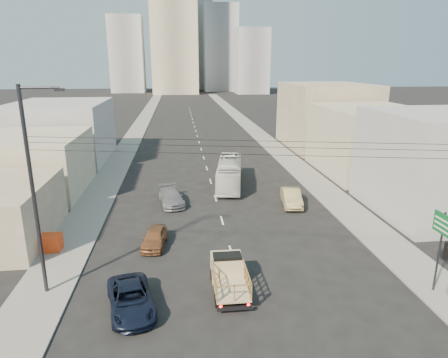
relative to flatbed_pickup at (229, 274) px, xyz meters
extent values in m
plane|color=black|center=(0.80, -3.03, -1.09)|extent=(420.00, 420.00, 0.00)
cube|color=gray|center=(-10.95, 66.97, -1.03)|extent=(3.50, 180.00, 0.12)
cube|color=gray|center=(12.55, 66.97, -1.03)|extent=(3.50, 180.00, 0.12)
cube|color=silver|center=(0.80, -1.03, -1.09)|extent=(0.15, 2.00, 0.01)
cube|color=silver|center=(0.80, 4.97, -1.09)|extent=(0.15, 2.00, 0.01)
cube|color=silver|center=(0.80, 10.97, -1.09)|extent=(0.15, 2.00, 0.01)
cube|color=silver|center=(0.80, 16.97, -1.09)|extent=(0.15, 2.00, 0.01)
cube|color=silver|center=(0.80, 22.97, -1.09)|extent=(0.15, 2.00, 0.01)
cube|color=silver|center=(0.80, 28.97, -1.09)|extent=(0.15, 2.00, 0.01)
cube|color=silver|center=(0.80, 34.97, -1.09)|extent=(0.15, 2.00, 0.01)
cube|color=silver|center=(0.80, 40.97, -1.09)|extent=(0.15, 2.00, 0.01)
cube|color=silver|center=(0.80, 46.97, -1.09)|extent=(0.15, 2.00, 0.01)
cube|color=silver|center=(0.80, 52.97, -1.09)|extent=(0.15, 2.00, 0.01)
cube|color=silver|center=(0.80, 58.97, -1.09)|extent=(0.15, 2.00, 0.01)
cube|color=silver|center=(0.80, 64.97, -1.09)|extent=(0.15, 2.00, 0.01)
cube|color=silver|center=(0.80, 70.97, -1.09)|extent=(0.15, 2.00, 0.01)
cube|color=silver|center=(0.80, 76.97, -1.09)|extent=(0.15, 2.00, 0.01)
cube|color=silver|center=(0.80, 82.97, -1.09)|extent=(0.15, 2.00, 0.01)
cube|color=silver|center=(0.80, 88.97, -1.09)|extent=(0.15, 2.00, 0.01)
cube|color=silver|center=(0.80, 94.97, -1.09)|extent=(0.15, 2.00, 0.01)
cube|color=silver|center=(0.80, 100.97, -1.09)|extent=(0.15, 2.00, 0.01)
cube|color=tan|center=(0.00, -0.90, -0.39)|extent=(1.90, 3.00, 0.12)
cube|color=tan|center=(0.00, 1.10, -0.14)|extent=(1.90, 1.60, 1.50)
cube|color=black|center=(0.00, 0.85, 0.46)|extent=(1.70, 0.90, 0.70)
cube|color=#2D2D33|center=(0.00, -2.45, -0.69)|extent=(1.90, 0.12, 0.22)
cube|color=#FF0C0C|center=(-0.75, -2.45, -0.54)|extent=(0.15, 0.05, 0.12)
cube|color=#FF0C0C|center=(0.75, -2.45, -0.54)|extent=(0.15, 0.05, 0.12)
cylinder|color=black|center=(-0.85, 1.20, -0.71)|extent=(0.25, 0.76, 0.76)
cylinder|color=black|center=(0.85, 1.20, -0.71)|extent=(0.25, 0.76, 0.76)
cylinder|color=black|center=(-0.85, -1.60, -0.71)|extent=(0.25, 0.76, 0.76)
cylinder|color=black|center=(0.85, -1.60, -0.71)|extent=(0.25, 0.76, 0.76)
imported|color=black|center=(-5.55, -1.37, -0.41)|extent=(3.31, 5.33, 1.38)
imported|color=silver|center=(2.77, 21.19, 0.36)|extent=(4.11, 10.73, 2.92)
imported|color=brown|center=(-4.69, 6.59, -0.42)|extent=(2.03, 4.09, 1.34)
imported|color=#9A8C5A|center=(7.79, 14.12, -0.32)|extent=(2.30, 4.89, 1.55)
imported|color=slate|center=(-3.58, 15.69, -0.37)|extent=(2.84, 5.28, 1.45)
cube|color=black|center=(8.60, -6.53, 4.21)|extent=(0.28, 0.22, 0.80)
cylinder|color=#2D2D33|center=(12.00, -1.53, 1.41)|extent=(0.12, 0.12, 5.00)
cube|color=#0C5926|center=(11.95, -1.53, 3.21)|extent=(0.08, 1.60, 1.20)
cube|color=white|center=(11.89, -1.53, 3.46)|extent=(0.02, 1.30, 0.10)
cube|color=white|center=(11.89, -1.53, 3.16)|extent=(0.02, 1.30, 0.10)
cube|color=white|center=(11.89, -1.53, 2.86)|extent=(0.02, 1.30, 0.10)
cylinder|color=#2D2D33|center=(-10.70, 0.97, 4.91)|extent=(0.22, 0.22, 12.00)
cylinder|color=#2D2D33|center=(-9.70, 0.97, 10.71)|extent=(2.00, 0.12, 0.12)
cube|color=#2D2D33|center=(-8.70, 0.97, 10.61)|extent=(0.50, 0.25, 0.15)
cylinder|color=black|center=(0.80, -1.53, 8.21)|extent=(23.01, 5.02, 0.02)
cylinder|color=black|center=(0.80, -1.53, 7.91)|extent=(23.01, 5.02, 0.02)
cylinder|color=black|center=(0.80, -1.53, 7.51)|extent=(23.01, 5.02, 0.02)
cube|color=red|center=(-12.20, 6.52, -0.78)|extent=(1.80, 1.20, 0.38)
cube|color=red|center=(-12.20, 6.52, -0.40)|extent=(1.80, 1.20, 0.38)
cube|color=red|center=(-12.20, 6.52, -0.02)|extent=(1.80, 1.20, 0.38)
cube|color=#9A999C|center=(19.80, 10.97, 3.41)|extent=(10.00, 12.00, 9.00)
cube|color=#A8A288|center=(20.30, 24.97, 2.91)|extent=(11.00, 14.00, 8.00)
cube|color=gray|center=(20.80, 40.97, 3.91)|extent=(12.00, 16.00, 10.00)
cube|color=#A8A288|center=(-18.20, 20.97, 1.91)|extent=(11.00, 12.00, 6.00)
cube|color=#9A999C|center=(-18.70, 35.97, 2.91)|extent=(12.00, 16.00, 8.00)
cube|color=gray|center=(-3.20, 166.97, 28.91)|extent=(20.00, 20.00, 60.00)
cube|color=gray|center=(18.80, 181.97, 18.91)|extent=(16.00, 16.00, 40.00)
cube|color=gray|center=(-25.20, 176.97, 15.91)|extent=(15.00, 15.00, 34.00)
cube|color=#9A999C|center=(6.80, 196.97, 20.91)|extent=(18.00, 18.00, 44.00)
cube|color=gray|center=(30.80, 161.97, 12.91)|extent=(14.00, 14.00, 28.00)
camera|label=1|loc=(-2.69, -20.83, 11.89)|focal=32.00mm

